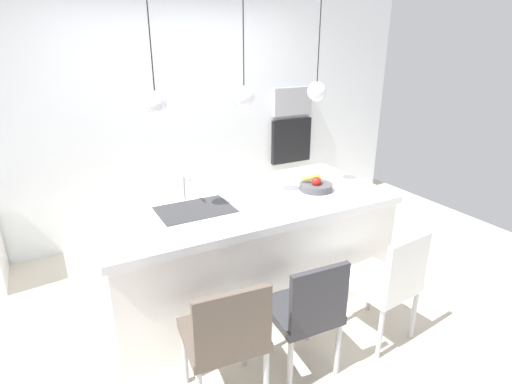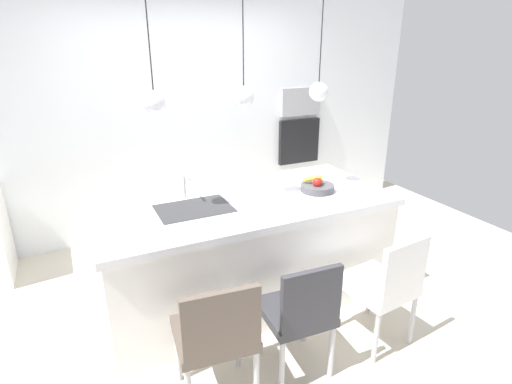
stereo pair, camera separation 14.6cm
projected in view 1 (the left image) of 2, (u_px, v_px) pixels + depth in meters
floor at (246, 295)px, 3.57m from camera, size 6.60×6.60×0.00m
back_wall at (177, 118)px, 4.47m from camera, size 6.00×0.10×2.60m
kitchen_island at (246, 249)px, 3.41m from camera, size 2.37×1.08×0.90m
sink_basin at (195, 210)px, 3.07m from camera, size 0.56×0.40×0.02m
faucet at (185, 184)px, 3.19m from camera, size 0.02×0.17×0.22m
fruit_bowl at (316, 185)px, 3.45m from camera, size 0.28×0.28×0.16m
microwave at (292, 101)px, 5.03m from camera, size 0.54×0.08×0.34m
oven at (291, 141)px, 5.21m from camera, size 0.56×0.08×0.56m
chair_near at (226, 335)px, 2.34m from camera, size 0.51×0.48×0.88m
chair_middle at (306, 310)px, 2.60m from camera, size 0.44×0.46×0.86m
chair_far at (386, 280)px, 2.90m from camera, size 0.48×0.51×0.89m
pendant_light_left at (155, 102)px, 2.67m from camera, size 0.15×0.15×0.75m
pendant_light_center at (244, 96)px, 2.97m from camera, size 0.15×0.15×0.75m
pendant_light_right at (317, 91)px, 3.26m from camera, size 0.15×0.15×0.75m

